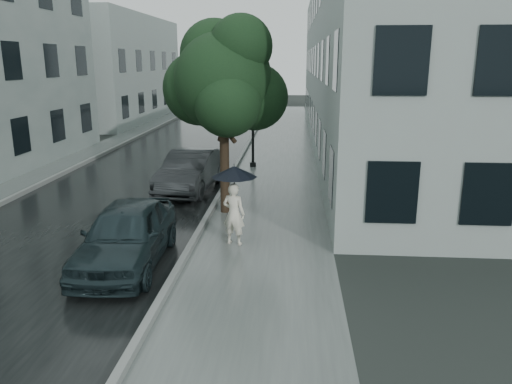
# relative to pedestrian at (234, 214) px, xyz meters

# --- Properties ---
(ground) EXTENTS (120.00, 120.00, 0.00)m
(ground) POSITION_rel_pedestrian_xyz_m (0.52, -2.00, -0.82)
(ground) COLOR black
(ground) RESTS_ON ground
(sidewalk) EXTENTS (3.50, 60.00, 0.01)m
(sidewalk) POSITION_rel_pedestrian_xyz_m (0.77, 10.00, -0.81)
(sidewalk) COLOR slate
(sidewalk) RESTS_ON ground
(kerb_near) EXTENTS (0.15, 60.00, 0.15)m
(kerb_near) POSITION_rel_pedestrian_xyz_m (-1.05, 10.00, -0.74)
(kerb_near) COLOR slate
(kerb_near) RESTS_ON ground
(asphalt_road) EXTENTS (6.85, 60.00, 0.00)m
(asphalt_road) POSITION_rel_pedestrian_xyz_m (-4.55, 10.00, -0.82)
(asphalt_road) COLOR black
(asphalt_road) RESTS_ON ground
(kerb_far) EXTENTS (0.15, 60.00, 0.15)m
(kerb_far) POSITION_rel_pedestrian_xyz_m (-8.05, 10.00, -0.74)
(kerb_far) COLOR slate
(kerb_far) RESTS_ON ground
(sidewalk_far) EXTENTS (1.70, 60.00, 0.01)m
(sidewalk_far) POSITION_rel_pedestrian_xyz_m (-8.98, 10.00, -0.81)
(sidewalk_far) COLOR #4C5451
(sidewalk_far) RESTS_ON ground
(building_near) EXTENTS (7.02, 36.00, 9.00)m
(building_near) POSITION_rel_pedestrian_xyz_m (6.00, 17.50, 3.68)
(building_near) COLOR gray
(building_near) RESTS_ON ground
(building_far_b) EXTENTS (7.02, 18.00, 8.00)m
(building_far_b) POSITION_rel_pedestrian_xyz_m (-13.25, 28.00, 3.18)
(building_far_b) COLOR gray
(building_far_b) RESTS_ON ground
(pedestrian) EXTENTS (0.68, 0.54, 1.62)m
(pedestrian) POSITION_rel_pedestrian_xyz_m (0.00, 0.00, 0.00)
(pedestrian) COLOR silver
(pedestrian) RESTS_ON sidewalk
(umbrella) EXTENTS (1.51, 1.51, 1.19)m
(umbrella) POSITION_rel_pedestrian_xyz_m (0.02, -0.02, 1.11)
(umbrella) COLOR black
(umbrella) RESTS_ON ground
(street_tree) EXTENTS (3.82, 3.47, 5.91)m
(street_tree) POSITION_rel_pedestrian_xyz_m (-0.61, 2.93, 3.22)
(street_tree) COLOR #332619
(street_tree) RESTS_ON ground
(lamp_post) EXTENTS (0.83, 0.45, 4.64)m
(lamp_post) POSITION_rel_pedestrian_xyz_m (-0.47, 9.73, 1.85)
(lamp_post) COLOR black
(lamp_post) RESTS_ON ground
(car_near) EXTENTS (1.87, 4.34, 1.46)m
(car_near) POSITION_rel_pedestrian_xyz_m (-2.31, -1.50, -0.08)
(car_near) COLOR #18262A
(car_near) RESTS_ON ground
(car_far) EXTENTS (1.91, 4.53, 1.45)m
(car_far) POSITION_rel_pedestrian_xyz_m (-2.22, 5.36, -0.09)
(car_far) COLOR #25282A
(car_far) RESTS_ON ground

